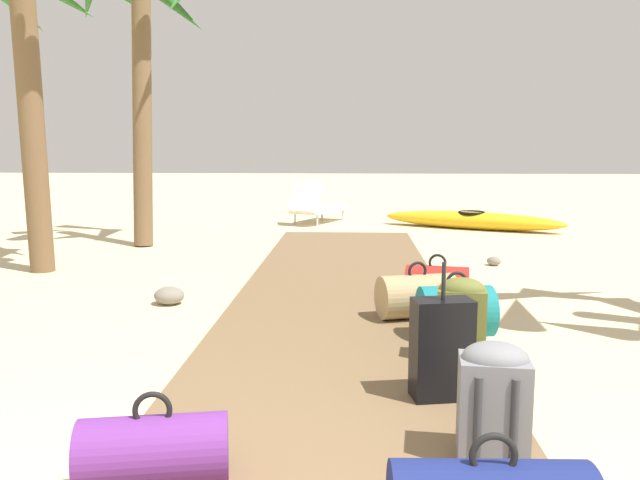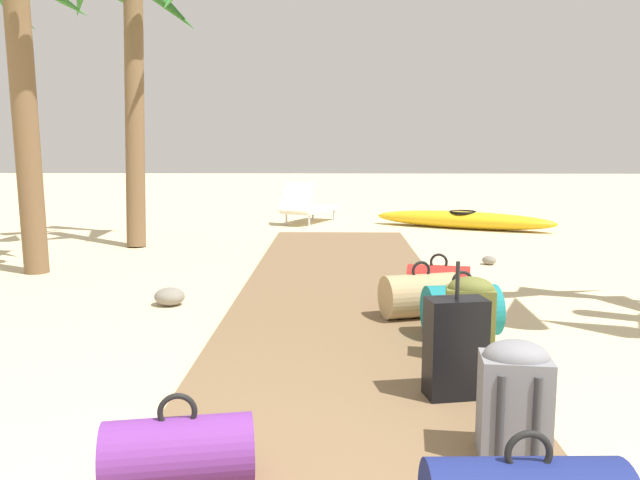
# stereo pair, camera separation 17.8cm
# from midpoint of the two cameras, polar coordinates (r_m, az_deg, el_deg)

# --- Properties ---
(ground_plane) EXTENTS (60.00, 60.00, 0.00)m
(ground_plane) POSITION_cam_midpoint_polar(r_m,az_deg,el_deg) (5.26, 2.68, -8.13)
(ground_plane) COLOR beige
(boardwalk) EXTENTS (1.99, 9.14, 0.08)m
(boardwalk) POSITION_cam_midpoint_polar(r_m,az_deg,el_deg) (6.14, 2.72, -5.35)
(boardwalk) COLOR brown
(boardwalk) RESTS_ON ground
(suitcase_black) EXTENTS (0.36, 0.24, 0.78)m
(suitcase_black) POSITION_cam_midpoint_polar(r_m,az_deg,el_deg) (3.74, 12.04, -9.36)
(suitcase_black) COLOR black
(suitcase_black) RESTS_ON boardwalk
(duffel_bag_red) EXTENTS (0.62, 0.43, 0.44)m
(duffel_bag_red) POSITION_cam_midpoint_polar(r_m,az_deg,el_deg) (6.03, 11.11, -3.75)
(duffel_bag_red) COLOR red
(duffel_bag_red) RESTS_ON boardwalk
(duffel_bag_tan) EXTENTS (0.70, 0.52, 0.47)m
(duffel_bag_tan) POSITION_cam_midpoint_polar(r_m,az_deg,el_deg) (5.42, 9.47, -4.89)
(duffel_bag_tan) COLOR tan
(duffel_bag_tan) RESTS_ON boardwalk
(duffel_bag_teal) EXTENTS (0.58, 0.45, 0.49)m
(duffel_bag_teal) POSITION_cam_midpoint_polar(r_m,az_deg,el_deg) (4.94, 12.90, -6.14)
(duffel_bag_teal) COLOR #197A7F
(duffel_bag_teal) RESTS_ON boardwalk
(duffel_bag_purple) EXTENTS (0.66, 0.40, 0.40)m
(duffel_bag_purple) POSITION_cam_midpoint_polar(r_m,az_deg,el_deg) (2.91, -12.66, -17.61)
(duffel_bag_purple) COLOR #6B2D84
(duffel_bag_purple) RESTS_ON boardwalk
(backpack_grey) EXTENTS (0.33, 0.28, 0.55)m
(backpack_grey) POSITION_cam_midpoint_polar(r_m,az_deg,el_deg) (3.10, 16.69, -13.21)
(backpack_grey) COLOR slate
(backpack_grey) RESTS_ON boardwalk
(backpack_olive) EXTENTS (0.34, 0.26, 0.56)m
(backpack_olive) POSITION_cam_midpoint_polar(r_m,az_deg,el_deg) (4.39, 13.49, -6.64)
(backpack_olive) COLOR olive
(backpack_olive) RESTS_ON boardwalk
(palm_tree_near_left) EXTENTS (2.35, 2.38, 4.03)m
(palm_tree_near_left) POSITION_cam_midpoint_polar(r_m,az_deg,el_deg) (8.43, -24.06, 18.79)
(palm_tree_near_left) COLOR brown
(palm_tree_near_left) RESTS_ON ground
(palm_tree_far_left) EXTENTS (2.06, 2.08, 4.37)m
(palm_tree_far_left) POSITION_cam_midpoint_polar(r_m,az_deg,el_deg) (10.24, -14.74, 18.09)
(palm_tree_far_left) COLOR brown
(palm_tree_far_left) RESTS_ON ground
(lounge_chair) EXTENTS (1.17, 1.63, 0.81)m
(lounge_chair) POSITION_cam_midpoint_polar(r_m,az_deg,el_deg) (12.49, 0.06, 2.98)
(lounge_chair) COLOR white
(lounge_chair) RESTS_ON ground
(kayak) EXTENTS (3.23, 1.94, 0.32)m
(kayak) POSITION_cam_midpoint_polar(r_m,az_deg,el_deg) (11.99, 13.63, 1.71)
(kayak) COLOR gold
(kayak) RESTS_ON ground
(rock_left_mid) EXTENTS (0.38, 0.36, 0.17)m
(rock_left_mid) POSITION_cam_midpoint_polar(r_m,az_deg,el_deg) (6.28, -12.37, -4.81)
(rock_left_mid) COLOR gray
(rock_left_mid) RESTS_ON ground
(rock_right_far) EXTENTS (0.23, 0.23, 0.11)m
(rock_right_far) POSITION_cam_midpoint_polar(r_m,az_deg,el_deg) (8.41, 15.67, -1.80)
(rock_right_far) COLOR gray
(rock_right_far) RESTS_ON ground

